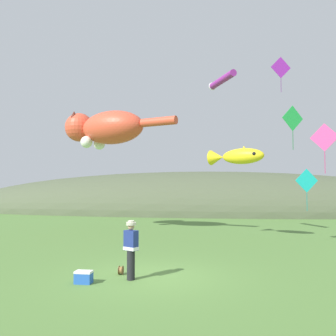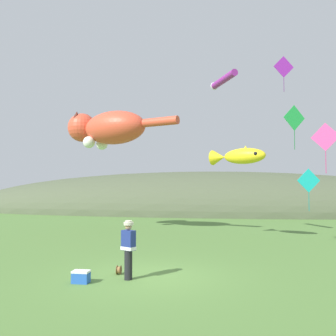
{
  "view_description": "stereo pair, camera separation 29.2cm",
  "coord_description": "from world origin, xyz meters",
  "px_view_note": "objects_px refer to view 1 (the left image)",
  "views": [
    {
      "loc": [
        2.2,
        -11.54,
        2.85
      ],
      "look_at": [
        0.0,
        4.0,
        3.57
      ],
      "focal_mm": 40.0,
      "sensor_mm": 36.0,
      "label": 1
    },
    {
      "loc": [
        2.48,
        -11.5,
        2.85
      ],
      "look_at": [
        0.0,
        4.0,
        3.57
      ],
      "focal_mm": 40.0,
      "sensor_mm": 36.0,
      "label": 2
    }
  ],
  "objects_px": {
    "kite_diamond_green": "(293,119)",
    "kite_diamond_violet": "(281,68)",
    "picnic_cooler": "(84,277)",
    "kite_diamond_pink": "(324,138)",
    "kite_fish_windsock": "(237,156)",
    "kite_tube_streamer": "(222,80)",
    "kite_spool": "(121,270)",
    "festival_attendant": "(131,248)",
    "kite_giant_cat": "(105,128)",
    "kite_diamond_teal": "(307,181)"
  },
  "relations": [
    {
      "from": "kite_diamond_green",
      "to": "kite_diamond_violet",
      "type": "bearing_deg",
      "value": 86.32
    },
    {
      "from": "picnic_cooler",
      "to": "kite_diamond_violet",
      "type": "relative_size",
      "value": 0.22
    },
    {
      "from": "kite_diamond_pink",
      "to": "kite_fish_windsock",
      "type": "bearing_deg",
      "value": 129.77
    },
    {
      "from": "kite_tube_streamer",
      "to": "kite_diamond_pink",
      "type": "height_order",
      "value": "kite_tube_streamer"
    },
    {
      "from": "picnic_cooler",
      "to": "kite_diamond_pink",
      "type": "height_order",
      "value": "kite_diamond_pink"
    },
    {
      "from": "kite_diamond_green",
      "to": "kite_spool",
      "type": "bearing_deg",
      "value": -134.22
    },
    {
      "from": "festival_attendant",
      "to": "kite_diamond_violet",
      "type": "bearing_deg",
      "value": 63.3
    },
    {
      "from": "festival_attendant",
      "to": "kite_spool",
      "type": "relative_size",
      "value": 6.35
    },
    {
      "from": "picnic_cooler",
      "to": "kite_giant_cat",
      "type": "relative_size",
      "value": 0.06
    },
    {
      "from": "kite_giant_cat",
      "to": "kite_fish_windsock",
      "type": "bearing_deg",
      "value": -16.3
    },
    {
      "from": "kite_diamond_teal",
      "to": "kite_diamond_green",
      "type": "distance_m",
      "value": 3.16
    },
    {
      "from": "festival_attendant",
      "to": "picnic_cooler",
      "type": "height_order",
      "value": "festival_attendant"
    },
    {
      "from": "kite_spool",
      "to": "kite_tube_streamer",
      "type": "bearing_deg",
      "value": 68.34
    },
    {
      "from": "kite_spool",
      "to": "picnic_cooler",
      "type": "height_order",
      "value": "picnic_cooler"
    },
    {
      "from": "kite_spool",
      "to": "picnic_cooler",
      "type": "distance_m",
      "value": 1.42
    },
    {
      "from": "kite_diamond_teal",
      "to": "kite_diamond_violet",
      "type": "height_order",
      "value": "kite_diamond_violet"
    },
    {
      "from": "festival_attendant",
      "to": "kite_fish_windsock",
      "type": "bearing_deg",
      "value": 67.99
    },
    {
      "from": "kite_diamond_pink",
      "to": "kite_diamond_teal",
      "type": "xyz_separation_m",
      "value": [
        0.0,
        3.33,
        -1.72
      ]
    },
    {
      "from": "kite_giant_cat",
      "to": "kite_diamond_violet",
      "type": "distance_m",
      "value": 11.69
    },
    {
      "from": "picnic_cooler",
      "to": "kite_diamond_teal",
      "type": "distance_m",
      "value": 12.24
    },
    {
      "from": "kite_giant_cat",
      "to": "kite_tube_streamer",
      "type": "height_order",
      "value": "kite_tube_streamer"
    },
    {
      "from": "kite_diamond_pink",
      "to": "kite_diamond_violet",
      "type": "bearing_deg",
      "value": 92.74
    },
    {
      "from": "kite_diamond_violet",
      "to": "kite_diamond_green",
      "type": "height_order",
      "value": "kite_diamond_violet"
    },
    {
      "from": "kite_diamond_pink",
      "to": "kite_diamond_green",
      "type": "relative_size",
      "value": 0.96
    },
    {
      "from": "picnic_cooler",
      "to": "kite_giant_cat",
      "type": "bearing_deg",
      "value": 104.94
    },
    {
      "from": "kite_spool",
      "to": "kite_diamond_green",
      "type": "distance_m",
      "value": 11.17
    },
    {
      "from": "kite_fish_windsock",
      "to": "kite_tube_streamer",
      "type": "xyz_separation_m",
      "value": [
        -0.75,
        0.06,
        4.09
      ]
    },
    {
      "from": "kite_diamond_green",
      "to": "kite_tube_streamer",
      "type": "bearing_deg",
      "value": 156.76
    },
    {
      "from": "kite_spool",
      "to": "kite_diamond_teal",
      "type": "height_order",
      "value": "kite_diamond_teal"
    },
    {
      "from": "picnic_cooler",
      "to": "kite_diamond_violet",
      "type": "height_order",
      "value": "kite_diamond_violet"
    },
    {
      "from": "picnic_cooler",
      "to": "kite_fish_windsock",
      "type": "bearing_deg",
      "value": 62.82
    },
    {
      "from": "picnic_cooler",
      "to": "kite_giant_cat",
      "type": "height_order",
      "value": "kite_giant_cat"
    },
    {
      "from": "picnic_cooler",
      "to": "kite_diamond_pink",
      "type": "distance_m",
      "value": 10.77
    },
    {
      "from": "picnic_cooler",
      "to": "kite_fish_windsock",
      "type": "relative_size",
      "value": 0.16
    },
    {
      "from": "kite_fish_windsock",
      "to": "kite_tube_streamer",
      "type": "relative_size",
      "value": 1.18
    },
    {
      "from": "picnic_cooler",
      "to": "kite_diamond_violet",
      "type": "bearing_deg",
      "value": 60.13
    },
    {
      "from": "kite_diamond_pink",
      "to": "kite_diamond_violet",
      "type": "relative_size",
      "value": 0.9
    },
    {
      "from": "kite_giant_cat",
      "to": "festival_attendant",
      "type": "bearing_deg",
      "value": -68.46
    },
    {
      "from": "festival_attendant",
      "to": "kite_diamond_pink",
      "type": "xyz_separation_m",
      "value": [
        6.89,
        4.75,
        3.82
      ]
    },
    {
      "from": "kite_diamond_green",
      "to": "kite_giant_cat",
      "type": "bearing_deg",
      "value": 160.65
    },
    {
      "from": "kite_diamond_teal",
      "to": "kite_diamond_green",
      "type": "xyz_separation_m",
      "value": [
        -0.75,
        -0.69,
        2.99
      ]
    },
    {
      "from": "festival_attendant",
      "to": "kite_diamond_green",
      "type": "relative_size",
      "value": 0.83
    },
    {
      "from": "kite_giant_cat",
      "to": "kite_diamond_green",
      "type": "xyz_separation_m",
      "value": [
        10.52,
        -3.69,
        -0.31
      ]
    },
    {
      "from": "kite_fish_windsock",
      "to": "kite_tube_streamer",
      "type": "height_order",
      "value": "kite_tube_streamer"
    },
    {
      "from": "kite_fish_windsock",
      "to": "kite_diamond_violet",
      "type": "height_order",
      "value": "kite_diamond_violet"
    },
    {
      "from": "festival_attendant",
      "to": "kite_diamond_green",
      "type": "distance_m",
      "value": 10.87
    },
    {
      "from": "kite_fish_windsock",
      "to": "kite_diamond_pink",
      "type": "height_order",
      "value": "kite_diamond_pink"
    },
    {
      "from": "festival_attendant",
      "to": "kite_diamond_teal",
      "type": "bearing_deg",
      "value": 49.55
    },
    {
      "from": "festival_attendant",
      "to": "kite_fish_windsock",
      "type": "distance_m",
      "value": 10.05
    },
    {
      "from": "kite_giant_cat",
      "to": "kite_fish_windsock",
      "type": "distance_m",
      "value": 8.49
    }
  ]
}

